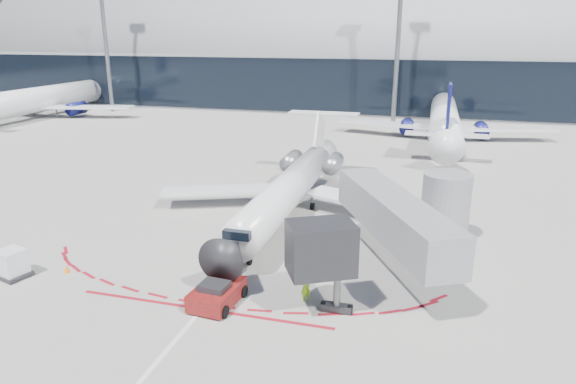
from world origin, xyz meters
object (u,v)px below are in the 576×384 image
(pushback_tug, at_px, (217,294))
(uld_container, at_px, (12,264))
(ramp_worker, at_px, (306,287))
(regional_jet, at_px, (291,186))

(pushback_tug, xyz_separation_m, uld_container, (-12.75, -0.32, 0.24))
(pushback_tug, distance_m, uld_container, 12.76)
(ramp_worker, relative_size, uld_container, 0.73)
(uld_container, bearing_deg, regional_jet, 65.39)
(regional_jet, relative_size, pushback_tug, 5.16)
(regional_jet, distance_m, ramp_worker, 13.93)
(regional_jet, xyz_separation_m, pushback_tug, (-0.02, -14.72, -1.66))
(regional_jet, distance_m, pushback_tug, 14.81)
(pushback_tug, height_order, ramp_worker, ramp_worker)
(regional_jet, relative_size, ramp_worker, 17.34)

